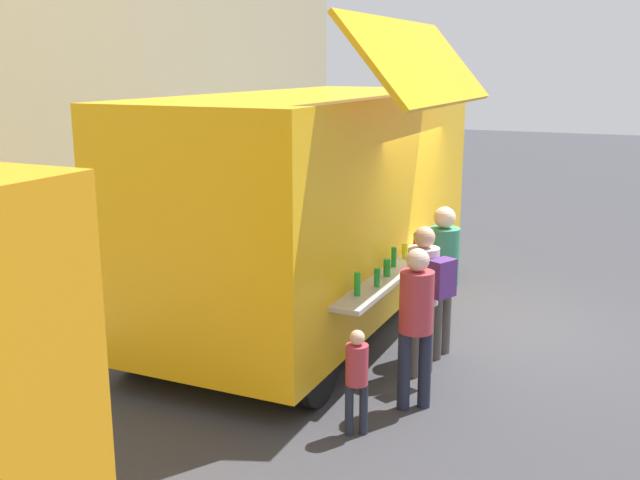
% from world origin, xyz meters
% --- Properties ---
extents(ground_plane, '(60.00, 60.00, 0.00)m').
position_xyz_m(ground_plane, '(0.00, 0.00, 0.00)').
color(ground_plane, '#38383D').
extents(food_truck_main, '(6.21, 3.24, 3.86)m').
position_xyz_m(food_truck_main, '(-0.43, 2.21, 1.64)').
color(food_truck_main, '#F7B214').
rests_on(food_truck_main, ground).
extents(trash_bin, '(0.60, 0.60, 1.02)m').
position_xyz_m(trash_bin, '(3.94, 4.53, 0.51)').
color(trash_bin, '#305D3A').
rests_on(trash_bin, ground).
extents(customer_front_ordering, '(0.59, 0.37, 1.79)m').
position_xyz_m(customer_front_ordering, '(-1.10, 0.36, 1.06)').
color(customer_front_ordering, '#4B4540').
rests_on(customer_front_ordering, ground).
extents(customer_mid_with_backpack, '(0.45, 0.55, 1.68)m').
position_xyz_m(customer_mid_with_backpack, '(-1.71, 0.38, 1.03)').
color(customer_mid_with_backpack, '#4D4540').
rests_on(customer_mid_with_backpack, ground).
extents(customer_rear_waiting, '(0.34, 0.34, 1.65)m').
position_xyz_m(customer_rear_waiting, '(-2.53, 0.25, 0.99)').
color(customer_rear_waiting, '#202436').
rests_on(customer_rear_waiting, ground).
extents(child_near_queue, '(0.21, 0.21, 1.03)m').
position_xyz_m(child_near_queue, '(-3.27, 0.59, 0.61)').
color(child_near_queue, '#202534').
rests_on(child_near_queue, ground).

